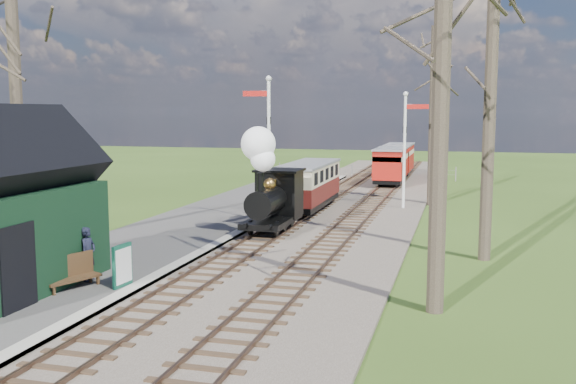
# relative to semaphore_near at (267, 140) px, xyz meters

# --- Properties ---
(ground) EXTENTS (140.00, 140.00, 0.00)m
(ground) POSITION_rel_semaphore_near_xyz_m (0.77, -16.00, -3.62)
(ground) COLOR #324C17
(ground) RESTS_ON ground
(distant_hills) EXTENTS (114.40, 48.00, 22.02)m
(distant_hills) POSITION_rel_semaphore_near_xyz_m (2.17, 48.38, -19.83)
(distant_hills) COLOR #385B23
(distant_hills) RESTS_ON ground
(ballast_bed) EXTENTS (8.00, 60.00, 0.10)m
(ballast_bed) POSITION_rel_semaphore_near_xyz_m (2.07, 6.00, -3.57)
(ballast_bed) COLOR brown
(ballast_bed) RESTS_ON ground
(track_near) EXTENTS (1.60, 60.00, 0.15)m
(track_near) POSITION_rel_semaphore_near_xyz_m (0.77, 6.00, -3.52)
(track_near) COLOR brown
(track_near) RESTS_ON ground
(track_far) EXTENTS (1.60, 60.00, 0.15)m
(track_far) POSITION_rel_semaphore_near_xyz_m (3.37, 6.00, -3.52)
(track_far) COLOR brown
(track_far) RESTS_ON ground
(platform) EXTENTS (5.00, 44.00, 0.20)m
(platform) POSITION_rel_semaphore_near_xyz_m (-2.73, -2.00, -3.52)
(platform) COLOR #474442
(platform) RESTS_ON ground
(coping_strip) EXTENTS (0.40, 44.00, 0.21)m
(coping_strip) POSITION_rel_semaphore_near_xyz_m (-0.43, -2.00, -3.52)
(coping_strip) COLOR #B2AD9E
(coping_strip) RESTS_ON ground
(semaphore_near) EXTENTS (1.22, 0.24, 6.22)m
(semaphore_near) POSITION_rel_semaphore_near_xyz_m (0.00, 0.00, 0.00)
(semaphore_near) COLOR silver
(semaphore_near) RESTS_ON ground
(semaphore_far) EXTENTS (1.22, 0.24, 5.72)m
(semaphore_far) POSITION_rel_semaphore_near_xyz_m (5.14, 6.00, -0.27)
(semaphore_far) COLOR silver
(semaphore_far) RESTS_ON ground
(bare_trees) EXTENTS (15.51, 22.39, 12.00)m
(bare_trees) POSITION_rel_semaphore_near_xyz_m (2.10, -5.90, 1.59)
(bare_trees) COLOR #382D23
(bare_trees) RESTS_ON ground
(fence_line) EXTENTS (12.60, 0.08, 1.00)m
(fence_line) POSITION_rel_semaphore_near_xyz_m (1.07, 20.00, -3.07)
(fence_line) COLOR slate
(fence_line) RESTS_ON ground
(locomotive) EXTENTS (1.62, 3.77, 4.04)m
(locomotive) POSITION_rel_semaphore_near_xyz_m (0.76, -1.99, -1.74)
(locomotive) COLOR black
(locomotive) RESTS_ON ground
(coach) EXTENTS (1.89, 6.47, 1.98)m
(coach) POSITION_rel_semaphore_near_xyz_m (0.77, 4.07, -2.24)
(coach) COLOR black
(coach) RESTS_ON ground
(red_carriage_a) EXTENTS (1.86, 4.61, 1.96)m
(red_carriage_a) POSITION_rel_semaphore_near_xyz_m (3.37, 15.74, -2.25)
(red_carriage_a) COLOR black
(red_carriage_a) RESTS_ON ground
(red_carriage_b) EXTENTS (1.86, 4.61, 1.96)m
(red_carriage_b) POSITION_rel_semaphore_near_xyz_m (3.37, 21.24, -2.25)
(red_carriage_b) COLOR black
(red_carriage_b) RESTS_ON ground
(sign_board) EXTENTS (0.17, 0.77, 1.13)m
(sign_board) POSITION_rel_semaphore_near_xyz_m (-0.72, -10.59, -2.86)
(sign_board) COLOR #0F4A35
(sign_board) RESTS_ON platform
(bench) EXTENTS (0.99, 1.58, 0.87)m
(bench) POSITION_rel_semaphore_near_xyz_m (-1.97, -11.09, -3.01)
(bench) COLOR #452D18
(bench) RESTS_ON platform
(person) EXTENTS (0.37, 0.55, 1.47)m
(person) POSITION_rel_semaphore_near_xyz_m (-1.93, -10.29, -2.69)
(person) COLOR black
(person) RESTS_ON platform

